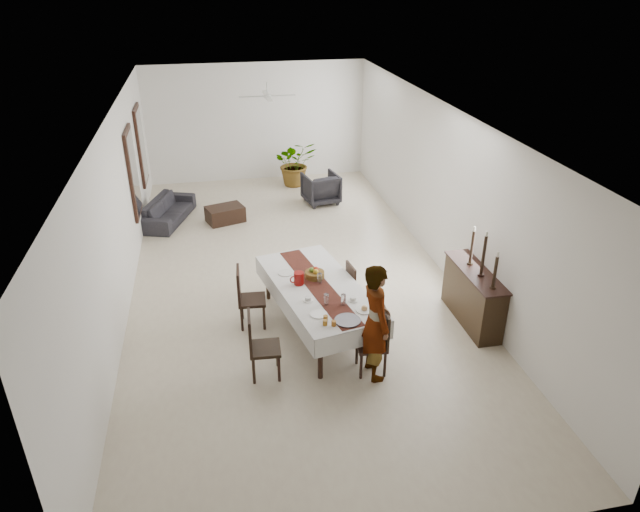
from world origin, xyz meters
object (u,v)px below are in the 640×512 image
at_px(dining_table_top, 318,288).
at_px(woman, 376,322).
at_px(red_pitcher, 299,278).
at_px(sofa, 168,210).
at_px(sideboard_body, 473,297).

height_order(dining_table_top, woman, woman).
height_order(red_pitcher, sofa, red_pitcher).
height_order(dining_table_top, sofa, dining_table_top).
xyz_separation_m(sideboard_body, sofa, (-5.22, 5.44, -0.20)).
xyz_separation_m(dining_table_top, sofa, (-2.62, 5.14, -0.51)).
relative_size(red_pitcher, sideboard_body, 0.14).
distance_m(woman, sideboard_body, 2.32).
distance_m(dining_table_top, woman, 1.47).
xyz_separation_m(dining_table_top, red_pitcher, (-0.30, 0.10, 0.15)).
relative_size(dining_table_top, woman, 1.42).
bearing_deg(sofa, woman, -134.71).
relative_size(red_pitcher, woman, 0.12).
bearing_deg(sideboard_body, dining_table_top, 173.45).
relative_size(dining_table_top, sideboard_body, 1.66).
height_order(red_pitcher, sideboard_body, red_pitcher).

